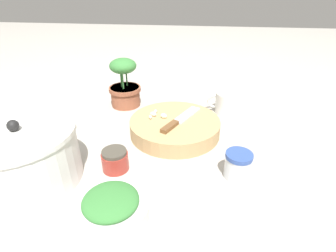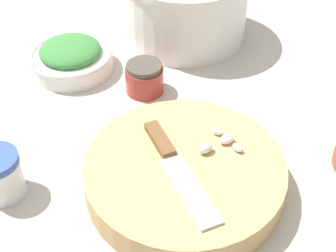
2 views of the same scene
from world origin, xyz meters
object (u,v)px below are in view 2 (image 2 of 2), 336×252
garlic_cloves (220,143)px  herb_bowl (71,57)px  chef_knife (174,164)px  stock_pot (185,5)px  cutting_board (184,175)px  honey_jar (144,78)px

garlic_cloves → herb_bowl: (-0.40, 0.04, -0.03)m
chef_knife → stock_pot: (-0.28, 0.38, 0.02)m
garlic_cloves → stock_pot: stock_pot is taller
cutting_board → herb_bowl: bearing=164.8°
chef_knife → stock_pot: 0.47m
chef_knife → honey_jar: (-0.21, 0.16, -0.03)m
chef_knife → stock_pot: bearing=-117.1°
honey_jar → herb_bowl: bearing=-165.6°
garlic_cloves → herb_bowl: garlic_cloves is taller
cutting_board → honey_jar: (-0.22, 0.15, 0.00)m
stock_pot → honey_jar: bearing=-71.5°
herb_bowl → cutting_board: bearing=-15.2°
honey_jar → stock_pot: size_ratio=0.26×
chef_knife → herb_bowl: size_ratio=1.21×
cutting_board → chef_knife: (-0.01, -0.01, 0.03)m
cutting_board → herb_bowl: size_ratio=1.79×
cutting_board → stock_pot: stock_pot is taller
stock_pot → garlic_cloves: bearing=-44.1°
garlic_cloves → herb_bowl: bearing=174.5°
cutting_board → herb_bowl: 0.39m
herb_bowl → chef_knife: bearing=-17.5°
garlic_cloves → chef_knife: bearing=-108.6°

